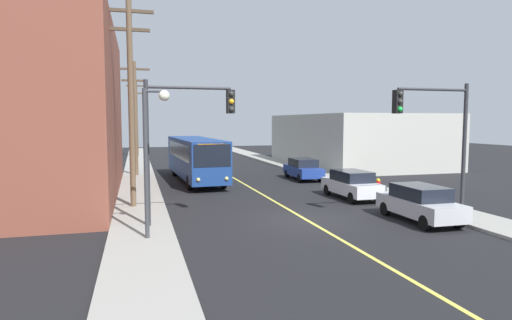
% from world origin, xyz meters
% --- Properties ---
extents(ground_plane, '(120.00, 120.00, 0.00)m').
position_xyz_m(ground_plane, '(0.00, 0.00, 0.00)').
color(ground_plane, black).
extents(sidewalk_left, '(2.50, 90.00, 0.15)m').
position_xyz_m(sidewalk_left, '(-7.25, 10.00, 0.07)').
color(sidewalk_left, gray).
rests_on(sidewalk_left, ground).
extents(sidewalk_right, '(2.50, 90.00, 0.15)m').
position_xyz_m(sidewalk_right, '(7.25, 10.00, 0.07)').
color(sidewalk_right, gray).
rests_on(sidewalk_right, ground).
extents(lane_stripe_center, '(0.16, 60.00, 0.01)m').
position_xyz_m(lane_stripe_center, '(0.00, 15.00, 0.01)').
color(lane_stripe_center, '#D8CC4C').
rests_on(lane_stripe_center, ground).
extents(building_left_brick, '(10.00, 18.62, 10.06)m').
position_xyz_m(building_left_brick, '(-13.49, 9.45, 5.03)').
color(building_left_brick, brown).
rests_on(building_left_brick, ground).
extents(building_right_warehouse, '(12.00, 18.97, 5.16)m').
position_xyz_m(building_right_warehouse, '(14.49, 22.77, 2.58)').
color(building_right_warehouse, '#B2B2A8').
rests_on(building_right_warehouse, ground).
extents(city_bus, '(3.10, 12.24, 3.20)m').
position_xyz_m(city_bus, '(-3.15, 14.26, 1.82)').
color(city_bus, navy).
rests_on(city_bus, ground).
extents(parked_car_silver, '(1.85, 4.42, 1.62)m').
position_xyz_m(parked_car_silver, '(4.77, -1.68, 0.84)').
color(parked_car_silver, '#B7B7BC').
rests_on(parked_car_silver, ground).
extents(parked_car_white, '(1.91, 4.44, 1.62)m').
position_xyz_m(parked_car_white, '(4.62, 4.42, 0.84)').
color(parked_car_white, silver).
rests_on(parked_car_white, ground).
extents(parked_car_blue, '(1.89, 4.44, 1.62)m').
position_xyz_m(parked_car_blue, '(4.95, 12.90, 0.84)').
color(parked_car_blue, navy).
rests_on(parked_car_blue, ground).
extents(utility_pole_near, '(2.40, 0.28, 10.33)m').
position_xyz_m(utility_pole_near, '(-7.58, 4.59, 5.82)').
color(utility_pole_near, brown).
rests_on(utility_pole_near, sidewalk_left).
extents(utility_pole_mid, '(2.40, 0.28, 9.05)m').
position_xyz_m(utility_pole_mid, '(-7.40, 18.06, 5.16)').
color(utility_pole_mid, brown).
rests_on(utility_pole_mid, sidewalk_left).
extents(utility_pole_far, '(2.40, 0.28, 9.32)m').
position_xyz_m(utility_pole_far, '(-7.27, 38.27, 5.30)').
color(utility_pole_far, brown).
rests_on(utility_pole_far, sidewalk_left).
extents(traffic_signal_left_corner, '(3.75, 0.48, 6.00)m').
position_xyz_m(traffic_signal_left_corner, '(-5.41, 0.10, 4.30)').
color(traffic_signal_left_corner, '#2D2D33').
rests_on(traffic_signal_left_corner, sidewalk_left).
extents(traffic_signal_right_corner, '(3.75, 0.48, 6.00)m').
position_xyz_m(traffic_signal_right_corner, '(5.41, -1.76, 4.30)').
color(traffic_signal_right_corner, '#2D2D33').
rests_on(traffic_signal_right_corner, sidewalk_right).
extents(street_lamp_left, '(0.98, 0.40, 5.50)m').
position_xyz_m(street_lamp_left, '(-6.83, -1.88, 3.74)').
color(street_lamp_left, '#38383D').
rests_on(street_lamp_left, sidewalk_left).
extents(fire_hydrant, '(0.44, 0.26, 0.84)m').
position_xyz_m(fire_hydrant, '(6.85, 5.25, 0.58)').
color(fire_hydrant, red).
rests_on(fire_hydrant, sidewalk_right).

